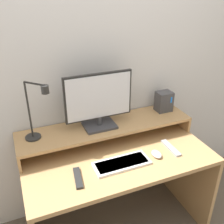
{
  "coord_description": "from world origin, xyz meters",
  "views": [
    {
      "loc": [
        -0.6,
        -1.02,
        1.8
      ],
      "look_at": [
        -0.02,
        0.38,
        1.02
      ],
      "focal_mm": 42.0,
      "sensor_mm": 36.0,
      "label": 1
    }
  ],
  "objects_px": {
    "remote_secondary": "(171,148)",
    "mouse": "(157,154)",
    "router_dock": "(164,101)",
    "monitor": "(99,101)",
    "remote_control": "(78,178)",
    "keyboard": "(122,163)",
    "desk_lamp": "(36,114)"
  },
  "relations": [
    {
      "from": "desk_lamp",
      "to": "remote_control",
      "type": "height_order",
      "value": "desk_lamp"
    },
    {
      "from": "monitor",
      "to": "router_dock",
      "type": "xyz_separation_m",
      "value": [
        0.57,
        0.04,
        -0.12
      ]
    },
    {
      "from": "desk_lamp",
      "to": "router_dock",
      "type": "xyz_separation_m",
      "value": [
        1.0,
        0.06,
        -0.11
      ]
    },
    {
      "from": "remote_secondary",
      "to": "monitor",
      "type": "bearing_deg",
      "value": 146.13
    },
    {
      "from": "keyboard",
      "to": "desk_lamp",
      "type": "bearing_deg",
      "value": 146.85
    },
    {
      "from": "mouse",
      "to": "router_dock",
      "type": "bearing_deg",
      "value": 53.55
    },
    {
      "from": "keyboard",
      "to": "mouse",
      "type": "distance_m",
      "value": 0.26
    },
    {
      "from": "desk_lamp",
      "to": "router_dock",
      "type": "bearing_deg",
      "value": 3.28
    },
    {
      "from": "remote_control",
      "to": "desk_lamp",
      "type": "bearing_deg",
      "value": 116.27
    },
    {
      "from": "mouse",
      "to": "remote_control",
      "type": "height_order",
      "value": "mouse"
    },
    {
      "from": "desk_lamp",
      "to": "remote_secondary",
      "type": "distance_m",
      "value": 0.96
    },
    {
      "from": "router_dock",
      "to": "desk_lamp",
      "type": "bearing_deg",
      "value": -176.72
    },
    {
      "from": "router_dock",
      "to": "keyboard",
      "type": "bearing_deg",
      "value": -145.76
    },
    {
      "from": "remote_secondary",
      "to": "mouse",
      "type": "bearing_deg",
      "value": -165.87
    },
    {
      "from": "remote_secondary",
      "to": "desk_lamp",
      "type": "bearing_deg",
      "value": 162.17
    },
    {
      "from": "router_dock",
      "to": "monitor",
      "type": "bearing_deg",
      "value": -175.67
    },
    {
      "from": "keyboard",
      "to": "remote_secondary",
      "type": "xyz_separation_m",
      "value": [
        0.4,
        0.03,
        -0.0
      ]
    },
    {
      "from": "mouse",
      "to": "keyboard",
      "type": "bearing_deg",
      "value": 178.01
    },
    {
      "from": "desk_lamp",
      "to": "remote_control",
      "type": "xyz_separation_m",
      "value": [
        0.16,
        -0.33,
        -0.31
      ]
    },
    {
      "from": "desk_lamp",
      "to": "mouse",
      "type": "xyz_separation_m",
      "value": [
        0.72,
        -0.31,
        -0.3
      ]
    },
    {
      "from": "monitor",
      "to": "mouse",
      "type": "xyz_separation_m",
      "value": [
        0.29,
        -0.33,
        -0.31
      ]
    },
    {
      "from": "router_dock",
      "to": "remote_secondary",
      "type": "xyz_separation_m",
      "value": [
        -0.13,
        -0.33,
        -0.2
      ]
    },
    {
      "from": "router_dock",
      "to": "remote_secondary",
      "type": "relative_size",
      "value": 0.79
    },
    {
      "from": "monitor",
      "to": "remote_secondary",
      "type": "xyz_separation_m",
      "value": [
        0.43,
        -0.29,
        -0.32
      ]
    },
    {
      "from": "monitor",
      "to": "desk_lamp",
      "type": "height_order",
      "value": "desk_lamp"
    },
    {
      "from": "monitor",
      "to": "keyboard",
      "type": "distance_m",
      "value": 0.45
    },
    {
      "from": "remote_control",
      "to": "keyboard",
      "type": "bearing_deg",
      "value": 4.35
    },
    {
      "from": "desk_lamp",
      "to": "remote_control",
      "type": "distance_m",
      "value": 0.48
    },
    {
      "from": "desk_lamp",
      "to": "router_dock",
      "type": "height_order",
      "value": "desk_lamp"
    },
    {
      "from": "desk_lamp",
      "to": "remote_control",
      "type": "relative_size",
      "value": 2.14
    },
    {
      "from": "router_dock",
      "to": "keyboard",
      "type": "height_order",
      "value": "router_dock"
    },
    {
      "from": "remote_secondary",
      "to": "remote_control",
      "type": "bearing_deg",
      "value": -175.96
    }
  ]
}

